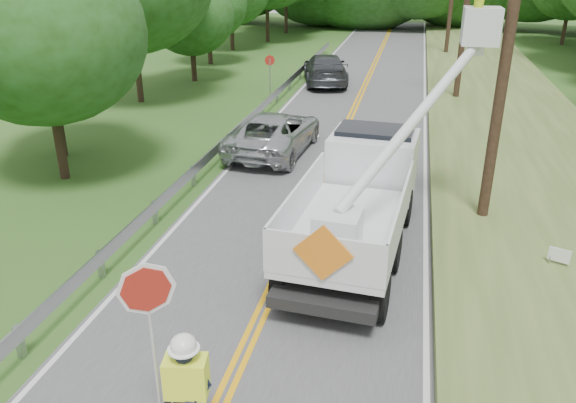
# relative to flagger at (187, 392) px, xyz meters

# --- Properties ---
(road) EXTENTS (7.20, 96.00, 0.03)m
(road) POSITION_rel_flagger_xyz_m (0.09, 14.46, -1.18)
(road) COLOR #4C4C4E
(road) RESTS_ON ground
(guardrail) EXTENTS (0.18, 48.00, 0.77)m
(guardrail) POSITION_rel_flagger_xyz_m (-3.93, 15.36, -0.64)
(guardrail) COLOR #999AA0
(guardrail) RESTS_ON ground
(utility_poles) EXTENTS (1.60, 43.30, 10.00)m
(utility_poles) POSITION_rel_flagger_xyz_m (5.09, 17.47, 4.08)
(utility_poles) COLOR black
(utility_poles) RESTS_ON ground
(tall_grass_verge) EXTENTS (7.00, 96.00, 0.30)m
(tall_grass_verge) POSITION_rel_flagger_xyz_m (7.19, 14.46, -1.04)
(tall_grass_verge) COLOR #45602A
(tall_grass_verge) RESTS_ON ground
(flagger) EXTENTS (1.21, 0.60, 3.30)m
(flagger) POSITION_rel_flagger_xyz_m (0.00, 0.00, 0.00)
(flagger) COLOR #191E33
(flagger) RESTS_ON road
(bucket_truck) EXTENTS (4.63, 7.45, 7.06)m
(bucket_truck) POSITION_rel_flagger_xyz_m (1.98, 8.08, 0.41)
(bucket_truck) COLOR black
(bucket_truck) RESTS_ON road
(suv_silver) EXTENTS (2.99, 5.78, 1.56)m
(suv_silver) POSITION_rel_flagger_xyz_m (-2.20, 14.42, -0.39)
(suv_silver) COLOR #AEB2B6
(suv_silver) RESTS_ON road
(suv_darkgrey) EXTENTS (3.66, 6.28, 1.71)m
(suv_darkgrey) POSITION_rel_flagger_xyz_m (-2.29, 27.52, -0.32)
(suv_darkgrey) COLOR #3E4146
(suv_darkgrey) RESTS_ON road
(stop_sign_permanent) EXTENTS (0.49, 0.25, 2.48)m
(stop_sign_permanent) POSITION_rel_flagger_xyz_m (-4.26, 21.95, 0.45)
(stop_sign_permanent) COLOR #999AA0
(stop_sign_permanent) RESTS_ON ground
(yard_sign) EXTENTS (0.47, 0.22, 0.72)m
(yard_sign) POSITION_rel_flagger_xyz_m (6.58, 6.87, -0.68)
(yard_sign) COLOR white
(yard_sign) RESTS_ON ground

